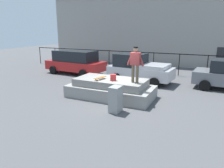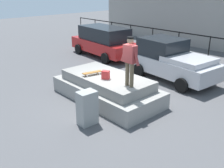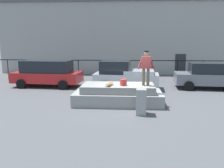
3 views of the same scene
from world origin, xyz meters
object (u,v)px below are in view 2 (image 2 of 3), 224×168
object	(u,v)px
car_red_hatchback_near	(104,41)
utility_box	(87,108)
skateboarder	(130,58)
car_silver_pickup_mid	(171,60)
skateboard	(92,73)
backpack	(106,75)

from	to	relation	value
car_red_hatchback_near	utility_box	xyz separation A→B (m)	(6.32, -6.15, -0.41)
skateboarder	car_silver_pickup_mid	xyz separation A→B (m)	(-1.14, 4.06, -1.06)
skateboarder	car_red_hatchback_near	bearing A→B (deg)	145.66
utility_box	skateboard	bearing A→B (deg)	138.58
backpack	car_red_hatchback_near	world-z (taller)	car_red_hatchback_near
skateboarder	car_silver_pickup_mid	size ratio (longest dim) A/B	0.39
skateboard	utility_box	xyz separation A→B (m)	(1.51, -1.42, -0.52)
backpack	car_silver_pickup_mid	size ratio (longest dim) A/B	0.07
backpack	car_silver_pickup_mid	bearing A→B (deg)	59.46
skateboarder	skateboard	distance (m)	2.03
skateboarder	car_silver_pickup_mid	world-z (taller)	skateboarder
backpack	skateboard	bearing A→B (deg)	156.50
skateboard	car_red_hatchback_near	bearing A→B (deg)	135.48
skateboard	car_silver_pickup_mid	world-z (taller)	car_silver_pickup_mid
skateboard	skateboarder	bearing A→B (deg)	6.54
skateboard	utility_box	distance (m)	2.13
skateboarder	car_red_hatchback_near	size ratio (longest dim) A/B	0.35
skateboard	car_silver_pickup_mid	size ratio (longest dim) A/B	0.19
car_red_hatchback_near	skateboard	bearing A→B (deg)	-44.52
car_silver_pickup_mid	utility_box	distance (m)	5.76
car_red_hatchback_near	utility_box	bearing A→B (deg)	-44.21
car_red_hatchback_near	car_silver_pickup_mid	xyz separation A→B (m)	(5.48, -0.46, -0.04)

